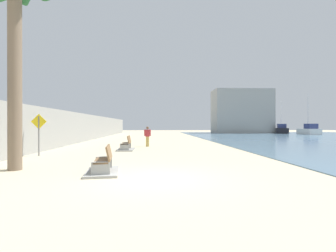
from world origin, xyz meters
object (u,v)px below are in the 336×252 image
bench_near (103,166)px  bench_far (126,147)px  person_walking (147,135)px  boat_nearest (281,130)px  boat_distant (309,130)px  palm_tree (14,6)px  pedestrian_sign (39,130)px

bench_near → bench_far: (-0.12, 8.46, 0.00)m
bench_far → person_walking: person_walking is taller
boat_nearest → boat_distant: 6.65m
palm_tree → bench_near: palm_tree is taller
person_walking → pedestrian_sign: (-5.84, -5.91, 0.53)m
bench_far → palm_tree: bearing=-113.6°
palm_tree → boat_distant: (33.40, 35.56, -5.43)m
boat_nearest → boat_distant: boat_distant is taller
palm_tree → boat_distant: palm_tree is taller
bench_near → pedestrian_sign: 7.13m
person_walking → boat_nearest: bearing=49.7°
bench_near → bench_far: 8.46m
bench_near → person_walking: (1.26, 11.24, 0.69)m
bench_far → person_walking: (1.38, 2.79, 0.69)m
pedestrian_sign → person_walking: bearing=45.4°
person_walking → boat_distant: 38.07m
boat_nearest → boat_distant: size_ratio=0.94×
boat_distant → pedestrian_sign: 46.36m
boat_nearest → pedestrian_sign: 49.43m
palm_tree → person_walking: 12.67m
palm_tree → boat_nearest: palm_tree is taller
person_walking → boat_distant: bearing=41.2°
boat_distant → bench_near: bearing=-129.5°
bench_near → boat_distant: 47.05m
person_walking → boat_distant: size_ratio=0.22×
boat_nearest → bench_near: bearing=-123.2°
palm_tree → pedestrian_sign: palm_tree is taller
bench_far → boat_distant: (30.03, 27.85, 0.54)m
bench_near → palm_tree: bearing=167.9°
bench_far → person_walking: size_ratio=1.32×
person_walking → boat_nearest: 41.14m
palm_tree → bench_near: 6.95m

